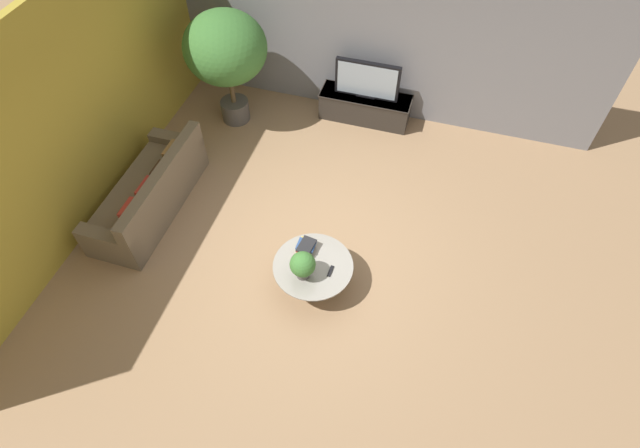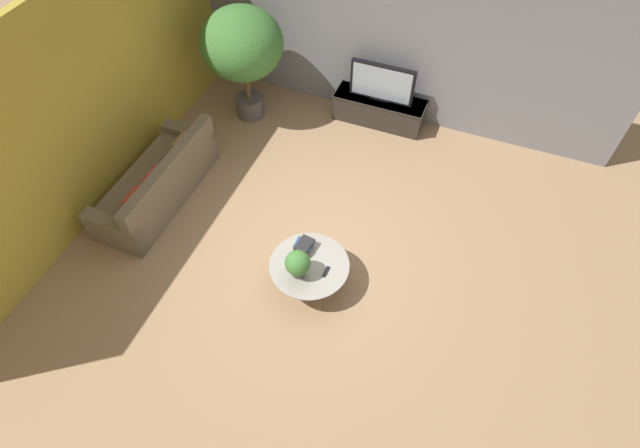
{
  "view_description": "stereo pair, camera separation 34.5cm",
  "coord_description": "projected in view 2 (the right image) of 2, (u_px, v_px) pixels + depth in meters",
  "views": [
    {
      "loc": [
        1.26,
        -3.85,
        5.63
      ],
      "look_at": [
        0.08,
        0.04,
        0.55
      ],
      "focal_mm": 28.0,
      "sensor_mm": 36.0,
      "label": 1
    },
    {
      "loc": [
        1.58,
        -3.74,
        5.63
      ],
      "look_at": [
        0.08,
        0.04,
        0.55
      ],
      "focal_mm": 28.0,
      "sensor_mm": 36.0,
      "label": 2
    }
  ],
  "objects": [
    {
      "name": "couch_by_wall",
      "position": [
        158.0,
        184.0,
        7.31
      ],
      "size": [
        0.84,
        2.16,
        0.84
      ],
      "rotation": [
        0.0,
        0.0,
        -1.57
      ],
      "color": "brown",
      "rests_on": "ground"
    },
    {
      "name": "remote_black",
      "position": [
        326.0,
        272.0,
        6.18
      ],
      "size": [
        0.05,
        0.16,
        0.02
      ],
      "primitive_type": "cube",
      "rotation": [
        0.0,
        0.0,
        -0.04
      ],
      "color": "black",
      "rests_on": "coffee_table"
    },
    {
      "name": "book_stack",
      "position": [
        304.0,
        246.0,
        6.37
      ],
      "size": [
        0.23,
        0.33,
        0.12
      ],
      "color": "gold",
      "rests_on": "coffee_table"
    },
    {
      "name": "potted_palm_tall",
      "position": [
        242.0,
        47.0,
        7.73
      ],
      "size": [
        1.3,
        1.3,
        1.91
      ],
      "color": "#514C47",
      "rests_on": "ground"
    },
    {
      "name": "ground_plane",
      "position": [
        314.0,
        249.0,
        6.93
      ],
      "size": [
        24.0,
        24.0,
        0.0
      ],
      "primitive_type": "plane",
      "color": "#9E7A56"
    },
    {
      "name": "television",
      "position": [
        382.0,
        83.0,
        8.02
      ],
      "size": [
        1.06,
        0.13,
        0.63
      ],
      "color": "black",
      "rests_on": "media_console"
    },
    {
      "name": "media_console",
      "position": [
        379.0,
        110.0,
        8.44
      ],
      "size": [
        1.54,
        0.5,
        0.48
      ],
      "color": "#2D2823",
      "rests_on": "ground"
    },
    {
      "name": "back_wall_stone",
      "position": [
        393.0,
        32.0,
        7.65
      ],
      "size": [
        7.4,
        0.12,
        3.0
      ],
      "primitive_type": "cube",
      "color": "slate",
      "rests_on": "ground"
    },
    {
      "name": "side_wall_left",
      "position": [
        92.0,
        98.0,
        6.63
      ],
      "size": [
        0.12,
        7.4,
        3.0
      ],
      "primitive_type": "cube",
      "color": "gold",
      "rests_on": "ground"
    },
    {
      "name": "potted_plant_tabletop",
      "position": [
        298.0,
        264.0,
        6.0
      ],
      "size": [
        0.32,
        0.32,
        0.4
      ],
      "color": "#514C47",
      "rests_on": "coffee_table"
    },
    {
      "name": "coffee_table",
      "position": [
        309.0,
        270.0,
        6.36
      ],
      "size": [
        1.02,
        1.02,
        0.42
      ],
      "color": "#756656",
      "rests_on": "ground"
    }
  ]
}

